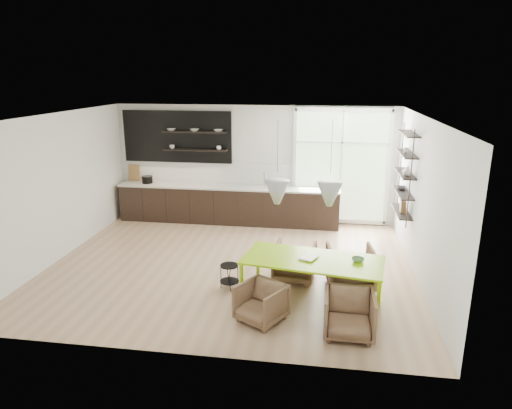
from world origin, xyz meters
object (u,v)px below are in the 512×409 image
Objects in this scene: dining_table at (313,262)px; armchair_front_right at (349,314)px; armchair_front_left at (261,303)px; armchair_back_right at (350,267)px; wire_stool at (229,273)px; armchair_back_left at (295,262)px.

dining_table reaches higher than armchair_front_right.
armchair_front_left is 0.90× the size of armchair_front_right.
dining_table is 2.88× the size of armchair_back_right.
armchair_front_right is 2.35m from wire_stool.
armchair_back_left reaches higher than wire_stool.
armchair_back_right is 2.12m from wire_stool.
armchair_back_left is 1.61m from armchair_front_left.
armchair_front_left is 1.32m from armchair_front_right.
armchair_back_right is 1.11× the size of armchair_front_right.
armchair_front_right reaches higher than armchair_front_left.
armchair_back_left is 0.92× the size of armchair_back_right.
wire_stool is (-2.00, 1.23, -0.06)m from armchair_front_right.
dining_table is 3.20× the size of armchair_front_right.
armchair_front_left is 1.53× the size of wire_stool.
armchair_back_right reaches higher than armchair_front_right.
armchair_front_right is at bearing -31.56° from wire_stool.
armchair_back_right is at bearing 175.83° from armchair_back_left.
armchair_back_left is 1.74× the size of wire_stool.
dining_table is 5.46× the size of wire_stool.
armchair_front_right is (-0.09, -1.58, -0.04)m from armchair_back_right.
armchair_front_left is (-0.40, -1.56, -0.04)m from armchair_back_left.
armchair_back_left is at bearing 117.91° from armchair_front_right.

